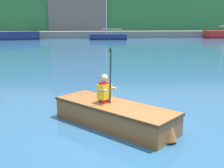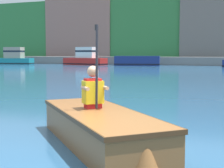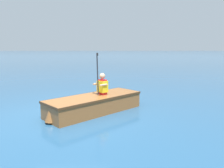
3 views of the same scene
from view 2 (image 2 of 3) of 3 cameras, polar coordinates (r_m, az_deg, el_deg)
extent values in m
plane|color=navy|center=(4.22, -4.11, -13.11)|extent=(300.00, 300.00, 0.00)
cube|color=#9E6B5B|center=(59.44, -4.22, 10.50)|extent=(11.45, 7.79, 13.76)
cube|color=#75665B|center=(55.60, 17.51, 8.93)|extent=(10.24, 11.84, 10.43)
cube|color=red|center=(38.72, -4.52, 3.76)|extent=(5.29, 2.45, 0.78)
cube|color=black|center=(38.73, -4.52, 3.38)|extent=(5.34, 2.49, 0.10)
cube|color=silver|center=(38.56, -4.22, 5.24)|extent=(2.44, 1.62, 1.22)
cube|color=#19232D|center=(38.56, -4.22, 5.47)|extent=(2.47, 1.64, 0.20)
cube|color=navy|center=(36.21, 4.23, 3.85)|extent=(4.89, 2.42, 1.03)
cube|color=black|center=(36.21, 4.22, 3.33)|extent=(4.93, 2.46, 0.10)
cube|color=#197A84|center=(42.33, -16.23, 3.65)|extent=(5.04, 2.67, 0.73)
cube|color=black|center=(42.33, -16.22, 3.33)|extent=(5.09, 2.72, 0.10)
cube|color=gray|center=(42.22, -15.97, 5.03)|extent=(2.30, 1.75, 1.30)
cube|color=#19232D|center=(42.22, -15.97, 5.25)|extent=(2.33, 1.77, 0.20)
cube|color=brown|center=(4.99, -2.08, -7.31)|extent=(2.68, 2.77, 0.49)
cube|color=#482C16|center=(4.94, -2.09, -4.88)|extent=(2.74, 2.83, 0.06)
cube|color=#482C16|center=(4.95, -2.09, -4.99)|extent=(2.28, 2.36, 0.02)
cone|color=brown|center=(3.74, 5.43, -11.21)|extent=(0.47, 0.47, 0.44)
cube|color=brown|center=(5.15, -2.93, -4.70)|extent=(0.76, 0.73, 0.03)
cube|color=red|center=(5.18, -3.21, -1.56)|extent=(0.28, 0.28, 0.45)
cube|color=yellow|center=(5.18, -3.21, -1.34)|extent=(0.36, 0.35, 0.34)
sphere|color=tan|center=(5.15, -3.22, 2.11)|extent=(0.17, 0.17, 0.17)
cylinder|color=tan|center=(5.04, -4.49, -0.72)|extent=(0.22, 0.23, 0.06)
cylinder|color=tan|center=(5.14, -1.30, -0.59)|extent=(0.22, 0.23, 0.06)
cylinder|color=#232328|center=(4.98, -2.56, 2.83)|extent=(0.08, 0.08, 1.22)
cylinder|color=black|center=(4.99, -2.58, 9.38)|extent=(0.05, 0.05, 0.08)
camera|label=1|loc=(3.11, -101.04, 17.52)|focal=45.00mm
camera|label=3|loc=(6.60, 62.31, 7.12)|focal=35.00mm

